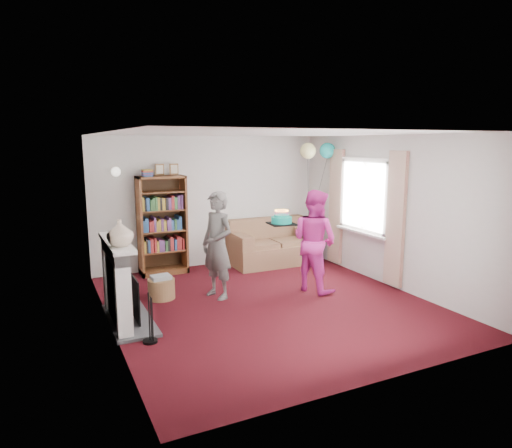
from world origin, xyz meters
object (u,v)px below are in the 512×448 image
birthday_cake (282,220)px  person_striped (217,245)px  bookcase (162,226)px  sofa (271,246)px  person_magenta (314,241)px

birthday_cake → person_striped: bearing=162.9°
bookcase → person_striped: 1.75m
sofa → person_magenta: 1.89m
person_striped → person_magenta: bearing=57.0°
birthday_cake → bookcase: bearing=124.9°
birthday_cake → sofa: bearing=67.3°
sofa → person_magenta: bearing=-94.5°
sofa → birthday_cake: birthday_cake is taller
sofa → person_striped: person_striped is taller
sofa → birthday_cake: 2.09m
bookcase → birthday_cake: bookcase is taller
person_striped → person_magenta: size_ratio=1.01×
bookcase → sofa: (2.12, -0.23, -0.55)m
bookcase → person_striped: bearing=-75.7°
person_magenta → sofa: bearing=-24.1°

